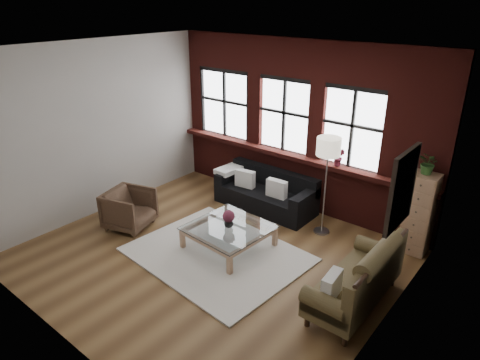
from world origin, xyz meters
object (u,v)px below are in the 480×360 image
Objects in this scene: dark_sofa at (265,191)px; armchair at (129,209)px; drawer_chest at (419,213)px; floor_lamp at (326,183)px; vase at (229,223)px; vintage_settee at (356,275)px; coffee_table at (229,237)px.

dark_sofa is 2.57× the size of armchair.
dark_sofa is 2.84m from drawer_chest.
armchair is at bearing -144.40° from floor_lamp.
vase is 3.06m from drawer_chest.
drawer_chest reaches higher than vintage_settee.
coffee_table is 0.28m from vase.
floor_lamp reaches higher than vintage_settee.
vase is (0.39, -1.56, 0.11)m from dark_sofa.
dark_sofa is at bearing 104.08° from coffee_table.
dark_sofa is 1.61m from vase.
armchair is at bearing -124.35° from dark_sofa.
dark_sofa is 1.46× the size of drawer_chest.
coffee_table is (1.85, 0.58, -0.16)m from armchair.
drawer_chest is (2.41, 1.87, 0.49)m from coffee_table.
drawer_chest is at bearing 37.82° from vase.
dark_sofa is at bearing -50.92° from armchair.
coffee_table is (-2.23, 0.02, -0.28)m from vintage_settee.
drawer_chest reaches higher than dark_sofa.
armchair is 1.94m from vase.
floor_lamp reaches higher than armchair.
dark_sofa is at bearing -173.61° from drawer_chest.
vase is at bearing 0.00° from coffee_table.
drawer_chest reaches higher than coffee_table.
dark_sofa is at bearing 104.08° from vase.
coffee_table is 1.87m from floor_lamp.
vintage_settee is 2.23m from vase.
dark_sofa is 1.47m from floor_lamp.
vase is 0.12× the size of drawer_chest.
dark_sofa is 2.59m from armchair.
armchair reaches higher than coffee_table.
coffee_table is 7.56× the size of vase.
vintage_settee is 4.12m from armchair.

